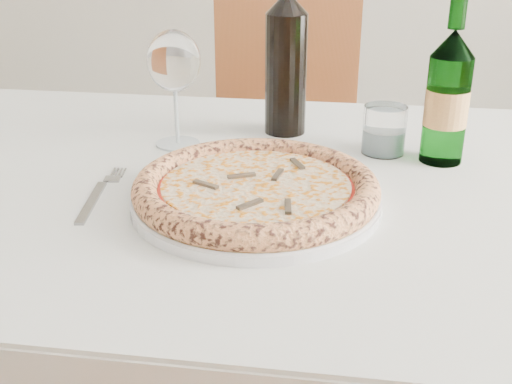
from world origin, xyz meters
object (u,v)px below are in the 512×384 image
(dining_table, at_px, (265,227))
(chair_far, at_px, (281,141))
(plate, at_px, (256,199))
(beer_bottle, at_px, (447,97))
(wine_bottle, at_px, (286,62))
(pizza, at_px, (256,188))
(wine_glass, at_px, (174,63))
(tumbler, at_px, (384,133))

(dining_table, xyz_separation_m, chair_far, (-0.06, 0.82, -0.14))
(plate, height_order, beer_bottle, beer_bottle)
(dining_table, distance_m, chair_far, 0.83)
(plate, xyz_separation_m, beer_bottle, (0.27, 0.21, 0.10))
(chair_far, height_order, wine_bottle, wine_bottle)
(wine_bottle, bearing_deg, pizza, -91.44)
(pizza, bearing_deg, dining_table, 90.00)
(chair_far, bearing_deg, wine_glass, -99.33)
(dining_table, height_order, pizza, pizza)
(pizza, distance_m, tumbler, 0.30)
(beer_bottle, bearing_deg, tumbler, 163.69)
(plate, relative_size, tumbler, 4.28)
(wine_bottle, bearing_deg, dining_table, -92.07)
(dining_table, relative_size, wine_glass, 7.60)
(pizza, xyz_separation_m, tumbler, (0.18, 0.24, 0.01))
(wine_glass, distance_m, wine_bottle, 0.20)
(tumbler, height_order, beer_bottle, beer_bottle)
(pizza, bearing_deg, plate, 60.00)
(plate, height_order, pizza, pizza)
(tumbler, xyz_separation_m, beer_bottle, (0.09, -0.03, 0.07))
(pizza, xyz_separation_m, wine_glass, (-0.17, 0.23, 0.12))
(tumbler, xyz_separation_m, wine_bottle, (-0.17, 0.09, 0.10))
(pizza, bearing_deg, wine_bottle, 88.56)
(chair_far, bearing_deg, plate, -86.48)
(plate, xyz_separation_m, wine_glass, (-0.17, 0.23, 0.13))
(wine_glass, height_order, wine_bottle, wine_bottle)
(wine_glass, height_order, beer_bottle, beer_bottle)
(pizza, bearing_deg, tumbler, 52.69)
(chair_far, height_order, tumbler, chair_far)
(tumbler, relative_size, wine_bottle, 0.26)
(plate, distance_m, wine_glass, 0.32)
(plate, bearing_deg, tumbler, 52.69)
(chair_far, distance_m, wine_glass, 0.79)
(chair_far, relative_size, beer_bottle, 3.51)
(chair_far, distance_m, wine_bottle, 0.69)
(wine_glass, bearing_deg, chair_far, 80.67)
(plate, distance_m, beer_bottle, 0.36)
(chair_far, height_order, wine_glass, wine_glass)
(plate, xyz_separation_m, pizza, (-0.00, -0.00, 0.02))
(wine_glass, bearing_deg, dining_table, -37.57)
(wine_glass, height_order, tumbler, wine_glass)
(dining_table, xyz_separation_m, plate, (0.00, -0.10, 0.09))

